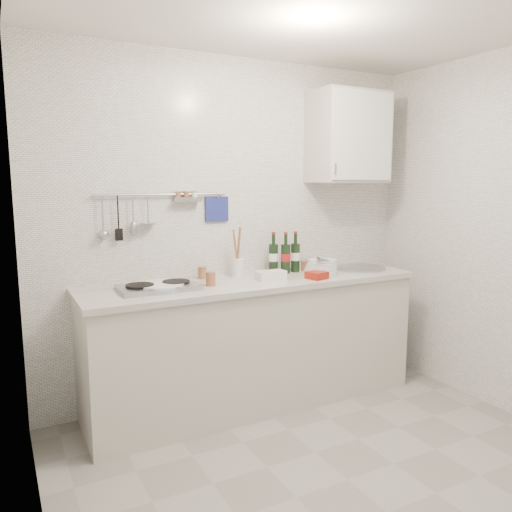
{
  "coord_description": "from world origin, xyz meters",
  "views": [
    {
      "loc": [
        -1.61,
        -1.98,
        1.62
      ],
      "look_at": [
        -0.09,
        0.9,
        1.12
      ],
      "focal_mm": 35.0,
      "sensor_mm": 36.0,
      "label": 1
    }
  ],
  "objects_px": {
    "wall_cabinet": "(349,137)",
    "plate_stack_sink": "(321,268)",
    "plate_stack_hob": "(159,287)",
    "wine_bottles": "(285,252)",
    "utensil_crock": "(237,265)"
  },
  "relations": [
    {
      "from": "plate_stack_sink",
      "to": "wine_bottles",
      "type": "height_order",
      "value": "wine_bottles"
    },
    {
      "from": "plate_stack_hob",
      "to": "utensil_crock",
      "type": "distance_m",
      "value": 0.66
    },
    {
      "from": "plate_stack_sink",
      "to": "utensil_crock",
      "type": "height_order",
      "value": "utensil_crock"
    },
    {
      "from": "wall_cabinet",
      "to": "utensil_crock",
      "type": "relative_size",
      "value": 1.92
    },
    {
      "from": "plate_stack_sink",
      "to": "utensil_crock",
      "type": "distance_m",
      "value": 0.63
    },
    {
      "from": "plate_stack_hob",
      "to": "utensil_crock",
      "type": "relative_size",
      "value": 0.9
    },
    {
      "from": "wall_cabinet",
      "to": "plate_stack_sink",
      "type": "height_order",
      "value": "wall_cabinet"
    },
    {
      "from": "utensil_crock",
      "to": "plate_stack_sink",
      "type": "bearing_deg",
      "value": -20.98
    },
    {
      "from": "plate_stack_hob",
      "to": "plate_stack_sink",
      "type": "distance_m",
      "value": 1.22
    },
    {
      "from": "plate_stack_sink",
      "to": "utensil_crock",
      "type": "xyz_separation_m",
      "value": [
        -0.58,
        0.22,
        0.03
      ]
    },
    {
      "from": "wine_bottles",
      "to": "plate_stack_sink",
      "type": "bearing_deg",
      "value": -46.05
    },
    {
      "from": "plate_stack_hob",
      "to": "plate_stack_sink",
      "type": "xyz_separation_m",
      "value": [
        1.22,
        -0.06,
        0.03
      ]
    },
    {
      "from": "plate_stack_sink",
      "to": "wall_cabinet",
      "type": "bearing_deg",
      "value": 27.22
    },
    {
      "from": "wall_cabinet",
      "to": "utensil_crock",
      "type": "xyz_separation_m",
      "value": [
        -0.96,
        0.03,
        -0.94
      ]
    },
    {
      "from": "plate_stack_hob",
      "to": "wine_bottles",
      "type": "height_order",
      "value": "wine_bottles"
    }
  ]
}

